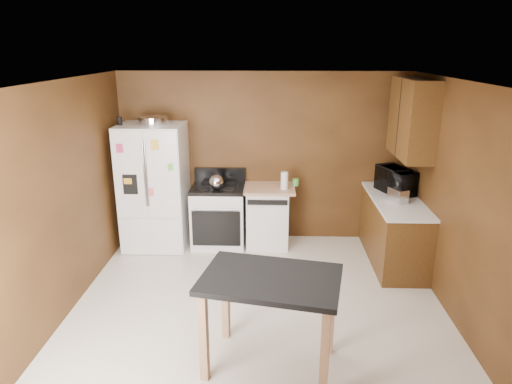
# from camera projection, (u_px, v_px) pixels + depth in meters

# --- Properties ---
(floor) EXTENTS (4.50, 4.50, 0.00)m
(floor) POSITION_uv_depth(u_px,v_px,m) (258.00, 316.00, 5.00)
(floor) COLOR silver
(floor) RESTS_ON ground
(ceiling) EXTENTS (4.50, 4.50, 0.00)m
(ceiling) POSITION_uv_depth(u_px,v_px,m) (258.00, 83.00, 4.24)
(ceiling) COLOR white
(ceiling) RESTS_ON ground
(wall_back) EXTENTS (4.20, 0.00, 4.20)m
(wall_back) POSITION_uv_depth(u_px,v_px,m) (263.00, 158.00, 6.76)
(wall_back) COLOR #593617
(wall_back) RESTS_ON ground
(wall_front) EXTENTS (4.20, 0.00, 4.20)m
(wall_front) POSITION_uv_depth(u_px,v_px,m) (245.00, 350.00, 2.48)
(wall_front) COLOR #593617
(wall_front) RESTS_ON ground
(wall_left) EXTENTS (0.00, 4.50, 4.50)m
(wall_left) POSITION_uv_depth(u_px,v_px,m) (54.00, 207.00, 4.69)
(wall_left) COLOR #593617
(wall_left) RESTS_ON ground
(wall_right) EXTENTS (0.00, 4.50, 4.50)m
(wall_right) POSITION_uv_depth(u_px,v_px,m) (468.00, 212.00, 4.55)
(wall_right) COLOR #593617
(wall_right) RESTS_ON ground
(roasting_pan) EXTENTS (0.41, 0.41, 0.10)m
(roasting_pan) POSITION_uv_depth(u_px,v_px,m) (153.00, 120.00, 6.31)
(roasting_pan) COLOR silver
(roasting_pan) RESTS_ON refrigerator
(pen_cup) EXTENTS (0.07, 0.07, 0.11)m
(pen_cup) POSITION_uv_depth(u_px,v_px,m) (120.00, 121.00, 6.22)
(pen_cup) COLOR black
(pen_cup) RESTS_ON refrigerator
(kettle) EXTENTS (0.21, 0.21, 0.21)m
(kettle) POSITION_uv_depth(u_px,v_px,m) (216.00, 182.00, 6.41)
(kettle) COLOR silver
(kettle) RESTS_ON gas_range
(paper_towel) EXTENTS (0.12, 0.12, 0.24)m
(paper_towel) POSITION_uv_depth(u_px,v_px,m) (284.00, 181.00, 6.46)
(paper_towel) COLOR white
(paper_towel) RESTS_ON dishwasher
(green_canister) EXTENTS (0.11, 0.11, 0.10)m
(green_canister) POSITION_uv_depth(u_px,v_px,m) (296.00, 182.00, 6.64)
(green_canister) COLOR green
(green_canister) RESTS_ON dishwasher
(toaster) EXTENTS (0.24, 0.29, 0.18)m
(toaster) POSITION_uv_depth(u_px,v_px,m) (398.00, 195.00, 5.90)
(toaster) COLOR silver
(toaster) RESTS_ON right_cabinets
(microwave) EXTENTS (0.57, 0.67, 0.32)m
(microwave) POSITION_uv_depth(u_px,v_px,m) (396.00, 181.00, 6.26)
(microwave) COLOR black
(microwave) RESTS_ON right_cabinets
(refrigerator) EXTENTS (0.90, 0.80, 1.80)m
(refrigerator) POSITION_uv_depth(u_px,v_px,m) (155.00, 187.00, 6.56)
(refrigerator) COLOR white
(refrigerator) RESTS_ON ground
(gas_range) EXTENTS (0.76, 0.68, 1.10)m
(gas_range) POSITION_uv_depth(u_px,v_px,m) (219.00, 215.00, 6.71)
(gas_range) COLOR white
(gas_range) RESTS_ON ground
(dishwasher) EXTENTS (0.78, 0.63, 0.89)m
(dishwasher) POSITION_uv_depth(u_px,v_px,m) (268.00, 215.00, 6.72)
(dishwasher) COLOR white
(dishwasher) RESTS_ON ground
(right_cabinets) EXTENTS (0.63, 1.58, 2.45)m
(right_cabinets) POSITION_uv_depth(u_px,v_px,m) (399.00, 197.00, 6.07)
(right_cabinets) COLOR brown
(right_cabinets) RESTS_ON ground
(island) EXTENTS (1.34, 1.02, 0.91)m
(island) POSITION_uv_depth(u_px,v_px,m) (271.00, 291.00, 4.02)
(island) COLOR black
(island) RESTS_ON ground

